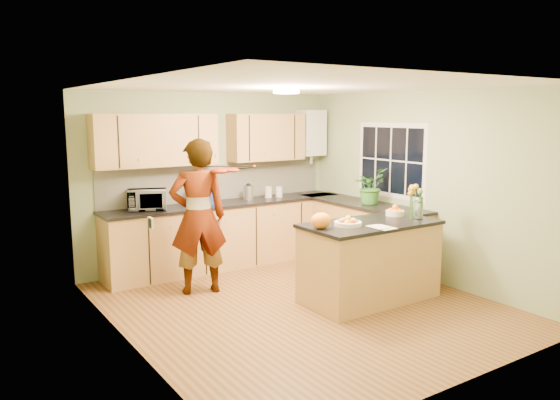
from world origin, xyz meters
TOP-DOWN VIEW (x-y plane):
  - floor at (0.00, 0.00)m, footprint 4.50×4.50m
  - ceiling at (0.00, 0.00)m, footprint 4.00×4.50m
  - wall_back at (0.00, 2.25)m, footprint 4.00×0.02m
  - wall_front at (0.00, -2.25)m, footprint 4.00×0.02m
  - wall_left at (-2.00, 0.00)m, footprint 0.02×4.50m
  - wall_right at (2.00, 0.00)m, footprint 0.02×4.50m
  - back_counter at (0.10, 1.95)m, footprint 3.64×0.62m
  - right_counter at (1.70, 0.85)m, footprint 0.62×2.24m
  - splashback at (0.10, 2.23)m, footprint 3.60×0.02m
  - upper_cabinets at (-0.18, 2.08)m, footprint 3.20×0.34m
  - boiler at (1.70, 2.09)m, footprint 0.40×0.30m
  - window_right at (1.99, 0.60)m, footprint 0.01×1.30m
  - light_switch at (-1.99, -0.60)m, footprint 0.02×0.09m
  - ceiling_lamp at (0.00, 0.30)m, footprint 0.30×0.30m
  - peninsula_island at (0.80, -0.29)m, footprint 1.64×0.84m
  - fruit_dish at (0.45, -0.29)m, footprint 0.31×0.31m
  - orange_bowl at (1.35, -0.14)m, footprint 0.23×0.23m
  - flower_vase at (1.40, -0.47)m, footprint 0.27×0.27m
  - orange_bag at (0.10, -0.24)m, footprint 0.28×0.26m
  - papers at (0.70, -0.59)m, footprint 0.21×0.28m
  - violinist at (-0.77, 1.08)m, footprint 0.79×0.62m
  - violin at (-0.57, 0.86)m, footprint 0.59×0.51m
  - microwave at (-1.09, 1.96)m, footprint 0.58×0.49m
  - blue_box at (-0.26, 1.95)m, footprint 0.37×0.31m
  - kettle at (0.47, 1.97)m, footprint 0.15×0.15m
  - jar_cream at (0.83, 2.00)m, footprint 0.13×0.13m
  - jar_white at (0.99, 1.95)m, footprint 0.13×0.13m
  - potted_plant at (1.70, 0.70)m, footprint 0.55×0.51m

SIDE VIEW (x-z plane):
  - floor at x=0.00m, z-range 0.00..0.00m
  - back_counter at x=0.10m, z-range 0.00..0.94m
  - right_counter at x=1.70m, z-range 0.00..0.94m
  - peninsula_island at x=0.80m, z-range 0.00..0.94m
  - papers at x=0.70m, z-range 0.94..0.95m
  - violinist at x=-0.77m, z-range 0.00..1.91m
  - fruit_dish at x=0.45m, z-range 0.93..1.04m
  - orange_bowl at x=1.35m, z-range 0.93..1.06m
  - jar_white at x=0.99m, z-range 0.94..1.10m
  - jar_cream at x=0.83m, z-range 0.94..1.11m
  - orange_bag at x=0.10m, z-range 0.94..1.12m
  - kettle at x=0.47m, z-range 0.91..1.20m
  - blue_box at x=-0.26m, z-range 0.94..1.20m
  - microwave at x=-1.09m, z-range 0.94..1.21m
  - potted_plant at x=1.70m, z-range 0.94..1.45m
  - splashback at x=0.10m, z-range 0.94..1.46m
  - wall_back at x=0.00m, z-range 0.00..2.50m
  - wall_front at x=0.00m, z-range 0.00..2.50m
  - wall_left at x=-2.00m, z-range 0.00..2.50m
  - wall_right at x=2.00m, z-range 0.00..2.50m
  - flower_vase at x=1.40m, z-range 1.02..1.51m
  - light_switch at x=-1.99m, z-range 1.26..1.34m
  - violin at x=-0.57m, z-range 1.46..1.60m
  - window_right at x=1.99m, z-range 1.02..2.08m
  - upper_cabinets at x=-0.18m, z-range 1.50..2.20m
  - boiler at x=1.70m, z-range 1.47..2.33m
  - ceiling_lamp at x=0.00m, z-range 2.43..2.50m
  - ceiling at x=0.00m, z-range 2.49..2.51m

